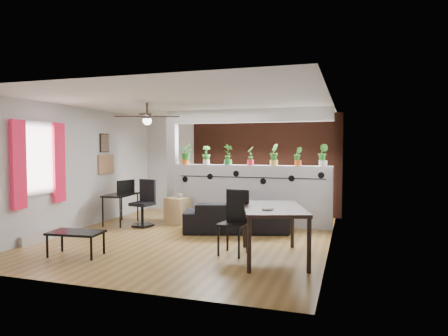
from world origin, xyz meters
TOP-DOWN VIEW (x-y plane):
  - room_shell at (0.00, 0.00)m, footprint 6.30×7.10m
  - partition_wall at (0.80, 1.50)m, footprint 3.60×0.18m
  - ceiling_header at (0.80, 1.50)m, footprint 3.60×0.18m
  - pier_column at (-1.11, 1.50)m, footprint 0.22×0.20m
  - brick_panel at (0.80, 2.97)m, footprint 3.90×0.05m
  - vine_decal at (0.80, 1.40)m, footprint 3.31×0.01m
  - window_assembly at (-2.56, -1.20)m, footprint 0.09×1.30m
  - baseboard_heater at (-2.54, -1.20)m, footprint 0.08×1.00m
  - corkboard at (-2.58, 0.95)m, footprint 0.03×0.60m
  - framed_art at (-2.58, 0.90)m, footprint 0.03×0.34m
  - ceiling_fan at (-0.80, -0.30)m, footprint 1.19×1.19m
  - potted_plant_0 at (-0.78, 1.50)m, footprint 0.31×0.33m
  - potted_plant_1 at (-0.25, 1.50)m, footprint 0.27×0.26m
  - potted_plant_2 at (0.27, 1.50)m, footprint 0.29×0.25m
  - potted_plant_3 at (0.80, 1.50)m, footprint 0.22×0.25m
  - potted_plant_4 at (1.33, 1.50)m, footprint 0.23×0.27m
  - potted_plant_5 at (1.85, 1.50)m, footprint 0.23×0.19m
  - potted_plant_6 at (2.38, 1.50)m, footprint 0.30×0.27m
  - sofa at (0.69, 0.70)m, footprint 2.18×1.34m
  - cube_shelf at (-0.83, 1.16)m, footprint 0.59×0.55m
  - cup at (-0.78, 1.16)m, footprint 0.15×0.15m
  - computer_desk at (-2.05, 0.73)m, footprint 0.57×0.98m
  - monitor at (-2.05, 0.88)m, footprint 0.30×0.12m
  - office_chair at (-1.40, 0.62)m, footprint 0.53×0.53m
  - dining_table at (1.80, -1.05)m, footprint 1.31×1.70m
  - book at (1.70, -1.35)m, footprint 0.16×0.21m
  - folding_chair at (1.14, -0.92)m, footprint 0.47×0.47m
  - coffee_table at (-1.27, -1.84)m, footprint 0.89×0.55m

SIDE VIEW (x-z plane):
  - baseboard_heater at x=-2.54m, z-range 0.00..0.18m
  - sofa at x=0.69m, z-range 0.00..0.60m
  - cube_shelf at x=-0.83m, z-range 0.00..0.60m
  - coffee_table at x=-1.27m, z-range 0.16..0.55m
  - office_chair at x=-1.40m, z-range -0.06..0.95m
  - folding_chair at x=1.14m, z-range 0.10..1.14m
  - computer_desk at x=-2.05m, z-range 0.28..0.96m
  - cup at x=-0.78m, z-range 0.60..0.70m
  - partition_wall at x=0.80m, z-range 0.00..1.35m
  - dining_table at x=1.80m, z-range 0.32..1.14m
  - monitor at x=-2.05m, z-range 0.69..0.86m
  - book at x=1.70m, z-range 0.82..0.84m
  - vine_decal at x=0.80m, z-range 0.93..1.23m
  - room_shell at x=0.00m, z-range -0.15..2.75m
  - pier_column at x=-1.11m, z-range 0.00..2.60m
  - brick_panel at x=0.80m, z-range 0.00..2.60m
  - corkboard at x=-2.58m, z-range 1.12..1.58m
  - window_assembly at x=-2.56m, z-range 0.73..2.28m
  - potted_plant_5 at x=1.85m, z-range 1.36..1.77m
  - potted_plant_3 at x=0.80m, z-range 1.36..1.78m
  - potted_plant_1 at x=-0.25m, z-range 1.36..1.79m
  - potted_plant_6 at x=2.38m, z-range 1.36..1.83m
  - potted_plant_4 at x=1.33m, z-range 1.36..1.83m
  - potted_plant_2 at x=0.27m, z-range 1.36..1.84m
  - potted_plant_0 at x=-0.78m, z-range 1.36..1.85m
  - framed_art at x=-2.58m, z-range 1.63..2.07m
  - ceiling_fan at x=-0.80m, z-range 2.10..2.53m
  - ceiling_header at x=0.80m, z-range 2.30..2.60m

